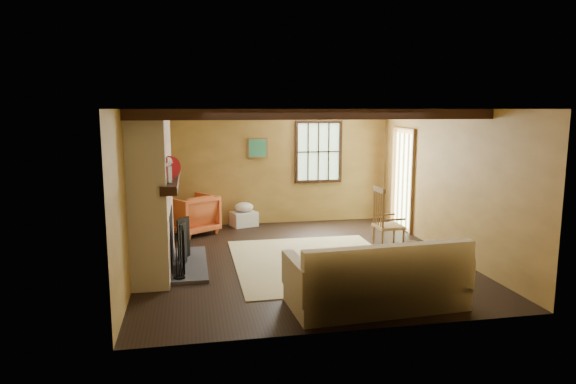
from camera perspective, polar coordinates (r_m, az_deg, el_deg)
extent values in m
plane|color=black|center=(8.36, 1.23, -7.48)|extent=(5.50, 5.50, 0.00)
cube|color=#A67E3B|center=(10.78, -1.81, 2.82)|extent=(5.00, 0.02, 2.40)
cube|color=#A67E3B|center=(5.48, 7.32, -3.51)|extent=(5.00, 0.02, 2.40)
cube|color=#A67E3B|center=(7.96, -16.62, 0.15)|extent=(0.02, 5.50, 2.40)
cube|color=#A67E3B|center=(8.95, 17.11, 1.10)|extent=(0.02, 5.50, 2.40)
cube|color=white|center=(8.00, 1.29, 9.21)|extent=(5.00, 5.50, 0.02)
cube|color=black|center=(6.84, 3.43, 8.61)|extent=(5.00, 0.12, 0.14)
cube|color=black|center=(9.18, -0.30, 8.78)|extent=(5.00, 0.12, 0.14)
cube|color=black|center=(10.92, 3.41, 4.47)|extent=(1.02, 0.06, 1.32)
cube|color=#ACD19F|center=(10.95, 3.37, 4.48)|extent=(0.90, 0.01, 1.20)
cube|color=black|center=(10.93, 3.40, 4.48)|extent=(0.90, 0.03, 0.02)
cube|color=brown|center=(10.49, 12.58, 1.32)|extent=(0.06, 1.00, 2.06)
cube|color=#ACD19F|center=(10.50, 12.73, 1.32)|extent=(0.01, 0.80, 1.85)
cube|color=brown|center=(10.67, -3.40, 4.90)|extent=(0.42, 0.03, 0.42)
cube|color=#22685C|center=(10.65, -3.38, 4.89)|extent=(0.36, 0.01, 0.36)
cube|color=#A3563F|center=(7.94, -14.83, 0.21)|extent=(0.50, 2.20, 2.40)
cube|color=black|center=(8.08, -14.11, -5.04)|extent=(0.38, 1.00, 0.85)
cube|color=#3D3D43|center=(8.18, -10.96, -7.84)|extent=(0.55, 1.80, 0.05)
cube|color=black|center=(7.90, -12.85, 1.35)|extent=(0.22, 2.30, 0.12)
cube|color=black|center=(7.66, -11.56, -6.27)|extent=(0.04, 0.33, 0.66)
cube|color=black|center=(7.99, -11.54, -5.63)|extent=(0.10, 0.32, 0.66)
cube|color=black|center=(8.32, -11.52, -5.04)|extent=(0.19, 0.29, 0.66)
cylinder|color=black|center=(7.46, -11.97, -9.26)|extent=(0.16, 0.16, 0.02)
cylinder|color=black|center=(7.34, -12.30, -6.96)|extent=(0.01, 0.01, 0.66)
cylinder|color=black|center=(7.37, -12.06, -6.89)|extent=(0.01, 0.01, 0.66)
cylinder|color=black|center=(7.40, -11.81, -6.82)|extent=(0.01, 0.01, 0.66)
cylinder|color=silver|center=(7.07, -13.19, 1.88)|extent=(0.11, 0.11, 0.23)
sphere|color=silver|center=(7.05, -13.24, 3.33)|extent=(0.13, 0.13, 0.13)
cylinder|color=red|center=(7.50, -13.08, 2.68)|extent=(0.33, 0.13, 0.33)
cube|color=black|center=(7.98, -12.93, 2.24)|extent=(0.20, 0.13, 0.11)
cylinder|color=black|center=(8.24, -12.87, 2.46)|extent=(0.09, 0.09, 0.11)
cylinder|color=black|center=(8.44, -12.82, 2.53)|extent=(0.07, 0.07, 0.08)
cube|color=#D0C38B|center=(8.21, 2.91, -7.77)|extent=(2.50, 3.00, 0.01)
cube|color=tan|center=(8.90, 11.12, -3.77)|extent=(0.45, 0.47, 0.05)
cube|color=brown|center=(8.71, 10.10, 0.23)|extent=(0.06, 0.44, 0.08)
cylinder|color=brown|center=(8.86, 12.70, -5.27)|extent=(0.03, 0.03, 0.42)
cylinder|color=brown|center=(9.19, 11.68, -4.71)|extent=(0.03, 0.03, 0.42)
cylinder|color=brown|center=(8.71, 10.43, -5.46)|extent=(0.03, 0.03, 0.42)
cylinder|color=brown|center=(9.04, 9.48, -4.87)|extent=(0.03, 0.03, 0.42)
cylinder|color=brown|center=(8.59, 10.54, -1.96)|extent=(0.03, 0.03, 0.71)
cylinder|color=brown|center=(8.93, 9.58, -1.51)|extent=(0.03, 0.03, 0.71)
cylinder|color=brown|center=(8.68, 10.29, -1.97)|extent=(0.02, 0.02, 0.59)
cylinder|color=brown|center=(8.76, 10.04, -1.85)|extent=(0.02, 0.02, 0.59)
cylinder|color=brown|center=(8.85, 9.81, -1.74)|extent=(0.02, 0.02, 0.59)
cube|color=brown|center=(8.68, 11.71, -3.03)|extent=(0.40, 0.05, 0.03)
cube|color=brown|center=(9.05, 10.61, -2.49)|extent=(0.40, 0.05, 0.03)
cube|color=brown|center=(8.83, 11.53, -6.64)|extent=(0.81, 0.07, 0.03)
cube|color=brown|center=(9.17, 10.55, -6.03)|extent=(0.81, 0.07, 0.03)
cube|color=silver|center=(6.51, 9.65, -10.37)|extent=(2.16, 1.08, 0.46)
cube|color=silver|center=(6.06, 11.29, -8.47)|extent=(2.11, 0.29, 0.58)
cube|color=silver|center=(6.12, 1.03, -9.46)|extent=(0.21, 0.95, 0.42)
cube|color=silver|center=(6.90, 17.35, -7.70)|extent=(0.21, 0.95, 0.42)
ellipsoid|color=silver|center=(6.72, 13.48, -6.78)|extent=(0.39, 0.16, 0.38)
cylinder|color=#543524|center=(10.69, -13.16, -3.64)|extent=(0.43, 0.13, 0.13)
cylinder|color=#543524|center=(10.69, -12.41, -3.62)|extent=(0.43, 0.13, 0.13)
cylinder|color=#543524|center=(10.69, -11.65, -3.60)|extent=(0.43, 0.13, 0.13)
cylinder|color=#543524|center=(10.67, -13.19, -2.96)|extent=(0.43, 0.13, 0.13)
cylinder|color=#543524|center=(10.66, -12.43, -2.94)|extent=(0.43, 0.13, 0.13)
cylinder|color=#543524|center=(10.66, -11.68, -2.92)|extent=(0.43, 0.13, 0.13)
cube|color=silver|center=(10.67, -4.92, -2.99)|extent=(0.59, 0.52, 0.30)
ellipsoid|color=silver|center=(10.62, -4.94, -1.68)|extent=(0.43, 0.36, 0.20)
imported|color=#BF6026|center=(10.12, -10.66, -2.45)|extent=(1.15, 1.15, 0.77)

